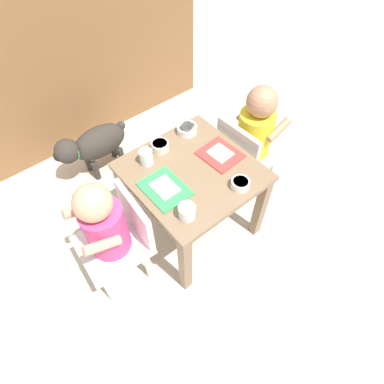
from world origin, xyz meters
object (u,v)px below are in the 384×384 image
(dog, at_px, (93,145))
(cereal_bowl_right_side, at_px, (240,184))
(food_tray_left, at_px, (165,188))
(seated_child_left, at_px, (108,226))
(seated_child_right, at_px, (254,131))
(dining_table, at_px, (192,182))
(water_cup_right, at_px, (146,158))
(veggie_bowl_far, at_px, (187,129))
(food_tray_right, at_px, (220,154))
(water_cup_left, at_px, (187,212))
(cereal_bowl_left_side, at_px, (160,146))

(dog, relative_size, cereal_bowl_right_side, 5.76)
(food_tray_left, bearing_deg, seated_child_left, 175.55)
(seated_child_right, distance_m, cereal_bowl_right_side, 0.41)
(dining_table, xyz_separation_m, water_cup_right, (-0.13, 0.16, 0.11))
(veggie_bowl_far, bearing_deg, seated_child_left, -160.90)
(cereal_bowl_right_side, bearing_deg, food_tray_right, 72.06)
(food_tray_right, bearing_deg, food_tray_left, -180.00)
(water_cup_left, xyz_separation_m, veggie_bowl_far, (0.31, 0.38, -0.01))
(food_tray_right, height_order, water_cup_right, water_cup_right)
(seated_child_right, height_order, food_tray_right, seated_child_right)
(seated_child_right, distance_m, veggie_bowl_far, 0.34)
(food_tray_left, xyz_separation_m, veggie_bowl_far, (0.29, 0.22, 0.01))
(water_cup_right, bearing_deg, food_tray_right, -31.30)
(dining_table, height_order, water_cup_left, water_cup_left)
(dog, relative_size, cereal_bowl_left_side, 5.45)
(dog, height_order, cereal_bowl_left_side, cereal_bowl_left_side)
(water_cup_left, bearing_deg, cereal_bowl_right_side, -5.79)
(dining_table, height_order, food_tray_left, food_tray_left)
(water_cup_left, bearing_deg, seated_child_right, 18.61)
(seated_child_left, bearing_deg, veggie_bowl_far, 19.10)
(water_cup_left, distance_m, cereal_bowl_left_side, 0.39)
(seated_child_left, bearing_deg, dining_table, -1.33)
(seated_child_left, bearing_deg, cereal_bowl_right_side, -21.95)
(veggie_bowl_far, bearing_deg, dining_table, -123.98)
(seated_child_right, xyz_separation_m, cereal_bowl_right_side, (-0.33, -0.23, 0.06))
(food_tray_right, distance_m, water_cup_left, 0.36)
(cereal_bowl_left_side, distance_m, cereal_bowl_right_side, 0.41)
(seated_child_right, relative_size, veggie_bowl_far, 6.76)
(dining_table, distance_m, water_cup_right, 0.23)
(dog, height_order, veggie_bowl_far, veggie_bowl_far)
(dog, bearing_deg, water_cup_right, -84.29)
(dog, distance_m, cereal_bowl_left_side, 0.57)
(seated_child_left, distance_m, food_tray_left, 0.28)
(food_tray_right, bearing_deg, seated_child_left, 177.93)
(dining_table, relative_size, seated_child_right, 0.82)
(water_cup_right, bearing_deg, dining_table, -51.71)
(dining_table, relative_size, water_cup_left, 7.88)
(water_cup_left, xyz_separation_m, water_cup_right, (0.04, 0.33, 0.01))
(seated_child_right, relative_size, food_tray_left, 3.25)
(dining_table, bearing_deg, food_tray_right, -4.10)
(food_tray_left, height_order, cereal_bowl_right_side, cereal_bowl_right_side)
(food_tray_right, bearing_deg, dining_table, 175.90)
(seated_child_right, xyz_separation_m, cereal_bowl_left_side, (-0.46, 0.17, 0.06))
(dog, xyz_separation_m, veggie_bowl_far, (0.32, -0.47, 0.26))
(food_tray_left, bearing_deg, food_tray_right, 0.00)
(seated_child_left, height_order, veggie_bowl_far, seated_child_left)
(dining_table, bearing_deg, dog, 104.80)
(water_cup_left, relative_size, veggie_bowl_far, 0.70)
(water_cup_left, relative_size, cereal_bowl_right_side, 0.88)
(water_cup_right, xyz_separation_m, cereal_bowl_left_side, (0.10, 0.03, -0.01))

